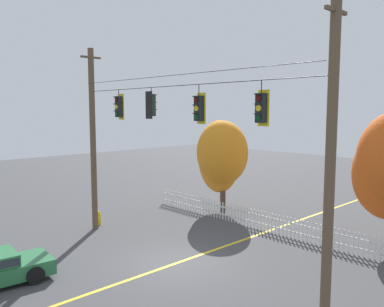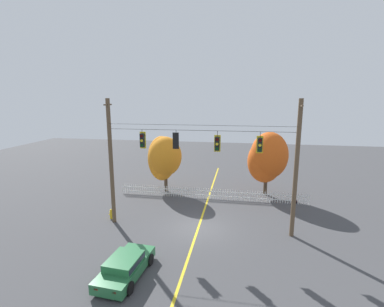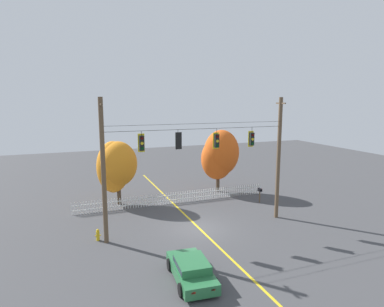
{
  "view_description": "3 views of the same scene",
  "coord_description": "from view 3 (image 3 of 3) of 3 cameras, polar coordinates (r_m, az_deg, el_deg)",
  "views": [
    {
      "loc": [
        11.76,
        -10.26,
        6.19
      ],
      "look_at": [
        0.48,
        0.4,
        4.5
      ],
      "focal_mm": 37.25,
      "sensor_mm": 36.0,
      "label": 1
    },
    {
      "loc": [
        2.82,
        -18.83,
        9.34
      ],
      "look_at": [
        -0.56,
        0.63,
        5.39
      ],
      "focal_mm": 26.44,
      "sensor_mm": 36.0,
      "label": 2
    },
    {
      "loc": [
        -8.51,
        -20.85,
        9.15
      ],
      "look_at": [
        -0.31,
        0.67,
        5.35
      ],
      "focal_mm": 31.09,
      "sensor_mm": 36.0,
      "label": 3
    }
  ],
  "objects": [
    {
      "name": "fire_hydrant",
      "position": [
        23.13,
        -15.85,
        -13.27
      ],
      "size": [
        0.38,
        0.22,
        0.78
      ],
      "color": "gold",
      "rests_on": "ground"
    },
    {
      "name": "ground",
      "position": [
        24.31,
        1.27,
        -12.74
      ],
      "size": [
        80.0,
        80.0,
        0.0
      ],
      "primitive_type": "plane",
      "color": "#424244"
    },
    {
      "name": "white_picket_fence",
      "position": [
        29.72,
        -2.79,
        -7.55
      ],
      "size": [
        17.46,
        0.06,
        1.0
      ],
      "color": "white",
      "rests_on": "ground"
    },
    {
      "name": "parked_car",
      "position": [
        17.86,
        -0.11,
        -19.22
      ],
      "size": [
        2.15,
        4.19,
        1.15
      ],
      "color": "#286B3D",
      "rests_on": "ground"
    },
    {
      "name": "traffic_signal_northbound_secondary",
      "position": [
        21.52,
        -8.64,
        1.8
      ],
      "size": [
        0.43,
        0.38,
        1.38
      ],
      "color": "black"
    },
    {
      "name": "traffic_signal_westbound_side",
      "position": [
        24.54,
        10.19,
        2.47
      ],
      "size": [
        0.43,
        0.38,
        1.45
      ],
      "color": "black"
    },
    {
      "name": "traffic_signal_southbound_primary",
      "position": [
        23.22,
        4.24,
        2.2
      ],
      "size": [
        0.43,
        0.38,
        1.45
      ],
      "color": "black"
    },
    {
      "name": "autumn_maple_mid",
      "position": [
        32.42,
        4.76,
        -0.3
      ],
      "size": [
        3.72,
        3.15,
        6.2
      ],
      "color": "#473828",
      "rests_on": "ground"
    },
    {
      "name": "lane_centerline_stripe",
      "position": [
        24.31,
        1.27,
        -12.73
      ],
      "size": [
        0.16,
        36.0,
        0.01
      ],
      "primitive_type": "cube",
      "color": "gold",
      "rests_on": "ground"
    },
    {
      "name": "autumn_maple_near_fence",
      "position": [
        29.37,
        -12.92,
        -2.0
      ],
      "size": [
        3.45,
        2.95,
        5.59
      ],
      "color": "#473828",
      "rests_on": "ground"
    },
    {
      "name": "signal_support_span",
      "position": [
        22.96,
        1.32,
        -1.78
      ],
      "size": [
        13.24,
        1.1,
        9.27
      ],
      "color": "brown",
      "rests_on": "ground"
    },
    {
      "name": "traffic_signal_northbound_primary",
      "position": [
        22.14,
        -2.41,
        2.24
      ],
      "size": [
        0.43,
        0.38,
        1.3
      ],
      "color": "black"
    },
    {
      "name": "roadside_mailbox",
      "position": [
        30.29,
        11.57,
        -6.28
      ],
      "size": [
        0.25,
        0.44,
        1.33
      ],
      "color": "brown",
      "rests_on": "ground"
    }
  ]
}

